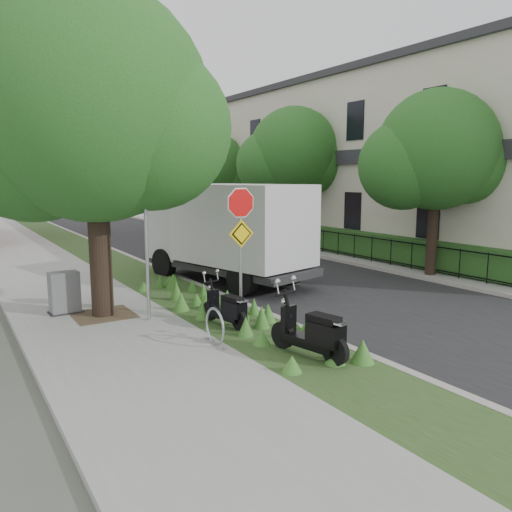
# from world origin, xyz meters

# --- Properties ---
(ground) EXTENTS (120.00, 120.00, 0.00)m
(ground) POSITION_xyz_m (0.00, 0.00, 0.00)
(ground) COLOR #4C5147
(ground) RESTS_ON ground
(sidewalk_near) EXTENTS (3.50, 60.00, 0.12)m
(sidewalk_near) POSITION_xyz_m (-4.25, 10.00, 0.06)
(sidewalk_near) COLOR gray
(sidewalk_near) RESTS_ON ground
(verge) EXTENTS (2.00, 60.00, 0.12)m
(verge) POSITION_xyz_m (-1.50, 10.00, 0.06)
(verge) COLOR #233F1B
(verge) RESTS_ON ground
(kerb_near) EXTENTS (0.20, 60.00, 0.13)m
(kerb_near) POSITION_xyz_m (-0.50, 10.00, 0.07)
(kerb_near) COLOR #9E9991
(kerb_near) RESTS_ON ground
(road) EXTENTS (7.00, 60.00, 0.01)m
(road) POSITION_xyz_m (3.00, 10.00, 0.01)
(road) COLOR black
(road) RESTS_ON ground
(kerb_far) EXTENTS (0.20, 60.00, 0.13)m
(kerb_far) POSITION_xyz_m (6.50, 10.00, 0.07)
(kerb_far) COLOR #9E9991
(kerb_far) RESTS_ON ground
(footpath_far) EXTENTS (3.20, 60.00, 0.12)m
(footpath_far) POSITION_xyz_m (8.20, 10.00, 0.06)
(footpath_far) COLOR gray
(footpath_far) RESTS_ON ground
(street_tree_main) EXTENTS (6.21, 5.54, 7.66)m
(street_tree_main) POSITION_xyz_m (-4.08, 2.86, 4.80)
(street_tree_main) COLOR black
(street_tree_main) RESTS_ON ground
(bare_post) EXTENTS (0.08, 0.08, 4.00)m
(bare_post) POSITION_xyz_m (-3.20, 1.80, 2.12)
(bare_post) COLOR #A5A8AD
(bare_post) RESTS_ON ground
(bike_hoop) EXTENTS (0.06, 0.78, 0.77)m
(bike_hoop) POSITION_xyz_m (-2.70, -0.60, 0.50)
(bike_hoop) COLOR #A5A8AD
(bike_hoop) RESTS_ON ground
(sign_assembly) EXTENTS (0.94, 0.08, 3.22)m
(sign_assembly) POSITION_xyz_m (-1.40, 0.58, 2.33)
(sign_assembly) COLOR #A5A8AD
(sign_assembly) RESTS_ON ground
(fence_far) EXTENTS (0.04, 24.00, 1.00)m
(fence_far) POSITION_xyz_m (7.20, 10.00, 0.67)
(fence_far) COLOR black
(fence_far) RESTS_ON ground
(hedge_far) EXTENTS (1.00, 24.00, 1.10)m
(hedge_far) POSITION_xyz_m (7.90, 10.00, 0.67)
(hedge_far) COLOR #224E1C
(hedge_far) RESTS_ON footpath_far
(terrace_houses) EXTENTS (7.40, 26.40, 8.20)m
(terrace_houses) POSITION_xyz_m (11.49, 10.00, 4.16)
(terrace_houses) COLOR beige
(terrace_houses) RESTS_ON ground
(far_tree_a) EXTENTS (4.60, 4.10, 6.22)m
(far_tree_a) POSITION_xyz_m (6.94, 2.05, 4.13)
(far_tree_a) COLOR black
(far_tree_a) RESTS_ON ground
(far_tree_b) EXTENTS (4.83, 4.31, 6.56)m
(far_tree_b) POSITION_xyz_m (6.94, 10.05, 4.37)
(far_tree_b) COLOR black
(far_tree_b) RESTS_ON ground
(far_tree_c) EXTENTS (4.37, 3.89, 5.93)m
(far_tree_c) POSITION_xyz_m (6.94, 18.04, 3.95)
(far_tree_c) COLOR black
(far_tree_c) RESTS_ON ground
(scooter_near) EXTENTS (0.61, 1.79, 0.86)m
(scooter_near) POSITION_xyz_m (-1.48, -2.29, 0.54)
(scooter_near) COLOR black
(scooter_near) RESTS_ON ground
(scooter_far) EXTENTS (0.49, 1.51, 0.72)m
(scooter_far) POSITION_xyz_m (-1.86, 0.34, 0.47)
(scooter_far) COLOR black
(scooter_far) RESTS_ON ground
(box_truck) EXTENTS (3.74, 6.46, 2.75)m
(box_truck) POSITION_xyz_m (0.74, 4.97, 1.79)
(box_truck) COLOR #262628
(box_truck) RESTS_ON ground
(utility_cabinet) EXTENTS (0.80, 0.56, 1.03)m
(utility_cabinet) POSITION_xyz_m (-4.74, 3.50, 0.61)
(utility_cabinet) COLOR #262628
(utility_cabinet) RESTS_ON ground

